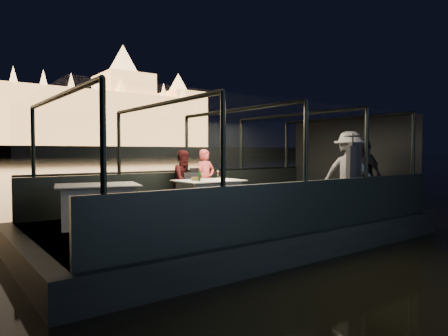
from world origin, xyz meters
TOP-DOWN VIEW (x-y plane):
  - boat_hull at (0.00, 0.00)m, footprint 8.60×4.40m
  - boat_deck at (0.00, 0.00)m, footprint 8.00×4.00m
  - gunwale_port at (0.00, 2.00)m, footprint 8.00×0.08m
  - gunwale_starboard at (0.00, -2.00)m, footprint 8.00×0.08m
  - cabin_glass_port at (0.00, 2.00)m, footprint 8.00×0.02m
  - cabin_glass_starboard at (0.00, -2.00)m, footprint 8.00×0.02m
  - cabin_roof_glass at (0.00, 0.00)m, footprint 8.00×4.00m
  - end_wall_fore at (-4.00, 0.00)m, footprint 0.02×4.00m
  - end_wall_aft at (4.00, 0.00)m, footprint 0.02×4.00m
  - canopy_ribs at (0.00, 0.00)m, footprint 8.00×4.00m
  - dining_table_central at (-0.15, 0.79)m, footprint 1.47×1.08m
  - dining_table_aft at (-2.73, 0.74)m, footprint 1.72×1.42m
  - chair_port_left at (-0.19, 1.28)m, footprint 0.46×0.46m
  - chair_port_right at (0.13, 1.42)m, footprint 0.57×0.57m
  - coat_stand at (1.79, -1.68)m, footprint 0.60×0.54m
  - person_woman_coral at (0.25, 1.51)m, footprint 0.55×0.39m
  - person_man_maroon at (-0.27, 1.66)m, footprint 0.77×0.64m
  - passenger_stripe at (2.22, -1.29)m, footprint 1.04×1.36m
  - passenger_dark at (3.00, -1.15)m, footprint 0.68×1.08m
  - wine_bottle at (-0.51, 0.62)m, footprint 0.07×0.07m
  - bread_basket at (-0.51, 0.78)m, footprint 0.24×0.24m
  - amber_candle at (0.16, 0.72)m, footprint 0.06×0.06m
  - plate_near at (0.37, 0.67)m, footprint 0.32×0.32m
  - plate_far at (-0.27, 0.93)m, footprint 0.28×0.28m
  - wine_glass_white at (-0.44, 0.63)m, footprint 0.07×0.07m
  - wine_glass_red at (0.20, 0.91)m, footprint 0.08×0.08m

SIDE VIEW (x-z plane):
  - boat_hull at x=0.00m, z-range -0.50..0.50m
  - boat_deck at x=0.00m, z-range 0.46..0.50m
  - dining_table_central at x=-0.15m, z-range 0.50..1.27m
  - dining_table_aft at x=-2.73m, z-range 0.49..1.28m
  - gunwale_port at x=0.00m, z-range 0.50..1.40m
  - gunwale_starboard at x=0.00m, z-range 0.50..1.40m
  - chair_port_left at x=-0.19m, z-range 0.50..1.40m
  - chair_port_right at x=0.13m, z-range 0.45..1.45m
  - person_woman_coral at x=0.25m, z-range 0.51..1.99m
  - person_man_maroon at x=-0.27m, z-range 0.52..1.98m
  - plate_near at x=0.37m, z-range 1.27..1.28m
  - plate_far at x=-0.27m, z-range 1.27..1.28m
  - bread_basket at x=-0.51m, z-range 1.27..1.34m
  - amber_candle at x=0.16m, z-range 1.27..1.34m
  - passenger_stripe at x=2.22m, z-range 0.42..2.28m
  - passenger_dark at x=3.00m, z-range 0.49..2.21m
  - wine_glass_white at x=-0.44m, z-range 1.27..1.45m
  - wine_glass_red at x=0.20m, z-range 1.26..1.46m
  - coat_stand at x=1.79m, z-range 0.51..2.29m
  - wine_bottle at x=-0.51m, z-range 1.27..1.56m
  - end_wall_fore at x=-4.00m, z-range 0.50..2.80m
  - end_wall_aft at x=4.00m, z-range 0.50..2.80m
  - canopy_ribs at x=0.00m, z-range 0.50..2.80m
  - cabin_glass_port at x=0.00m, z-range 1.40..2.80m
  - cabin_glass_starboard at x=0.00m, z-range 1.40..2.80m
  - cabin_roof_glass at x=0.00m, z-range 2.79..2.81m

